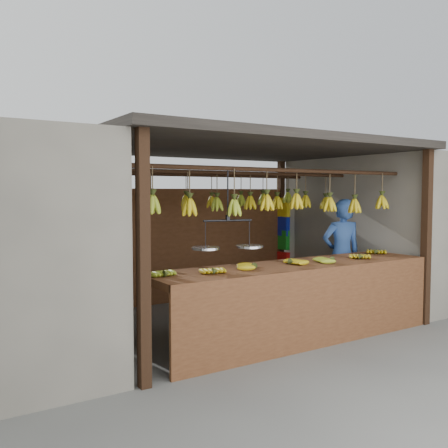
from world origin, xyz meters
TOP-DOWN VIEW (x-y plane):
  - ground at (0.00, 0.00)m, footprint 80.00×80.00m
  - stall at (0.00, 0.33)m, footprint 4.30×3.30m
  - neighbor_right at (3.60, 0.00)m, footprint 3.00×3.00m
  - counter at (0.09, -1.24)m, footprint 3.68×0.84m
  - hanging_bananas at (-0.01, 0.00)m, footprint 3.62×2.25m
  - balance_scale at (-0.79, -1.00)m, footprint 0.80×0.41m
  - vendor at (1.60, -0.39)m, footprint 0.69×0.56m
  - bag_bundles at (1.94, 1.35)m, footprint 0.08×0.26m

SIDE VIEW (x-z plane):
  - ground at x=0.00m, z-range 0.00..0.00m
  - counter at x=0.09m, z-range 0.23..1.19m
  - vendor at x=1.60m, z-range 0.00..1.65m
  - bag_bundles at x=1.94m, z-range 0.35..1.66m
  - neighbor_right at x=3.60m, z-range 0.00..2.30m
  - balance_scale at x=-0.79m, z-range 0.74..1.62m
  - hanging_bananas at x=-0.01m, z-range 1.42..1.79m
  - stall at x=0.00m, z-range 0.77..3.17m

